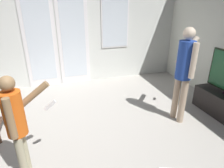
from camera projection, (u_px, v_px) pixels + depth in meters
name	position (u px, v px, depth m)	size (l,w,h in m)	color
ground_plane	(64.00, 149.00, 2.59)	(6.26, 4.79, 0.02)	#B8B2A9
wall_back_with_doors	(51.00, 30.00, 4.18)	(6.26, 0.09, 2.62)	silver
person_adult	(184.00, 68.00, 2.90)	(0.51, 0.44, 1.51)	tan
person_child	(17.00, 122.00, 1.87)	(0.50, 0.33, 1.22)	tan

